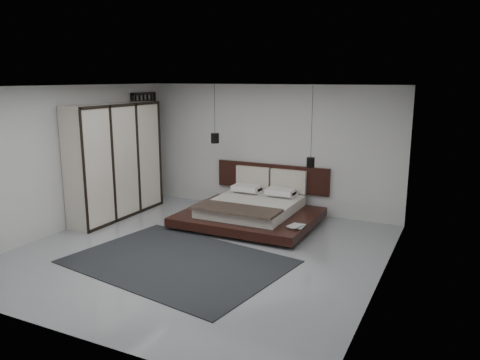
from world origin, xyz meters
The scene contains 14 objects.
floor centered at (0.00, 0.00, 0.00)m, with size 6.00×6.00×0.00m, color gray.
ceiling centered at (0.00, 0.00, 2.80)m, with size 6.00×6.00×0.00m, color white.
wall_back centered at (0.00, 3.00, 1.40)m, with size 6.00×6.00×0.00m, color silver.
wall_front centered at (0.00, -3.00, 1.40)m, with size 6.00×6.00×0.00m, color silver.
wall_left centered at (-3.00, 0.00, 1.40)m, with size 6.00×6.00×0.00m, color silver.
wall_right centered at (3.00, 0.00, 1.40)m, with size 6.00×6.00×0.00m, color silver.
lattice_screen centered at (-2.95, 2.45, 1.30)m, with size 0.05×0.90×2.60m, color black.
bed centered at (0.12, 1.91, 0.28)m, with size 2.65×2.34×1.05m.
book_lower centered at (1.21, 1.28, 0.26)m, with size 0.23×0.31×0.03m, color #99724C.
book_upper centered at (1.19, 1.25, 0.29)m, with size 0.21×0.29×0.02m, color #99724C.
pendant_left centered at (-0.97, 2.32, 1.65)m, with size 0.18×0.18×1.26m.
pendant_right centered at (1.21, 2.32, 1.29)m, with size 0.16×0.16×1.62m.
wardrobe centered at (-2.70, 1.07, 1.21)m, with size 0.58×2.47×2.42m.
rug centered at (-0.08, -0.58, 0.01)m, with size 3.36×2.40×0.01m, color black.
Camera 1 is at (3.96, -6.56, 2.93)m, focal length 35.00 mm.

